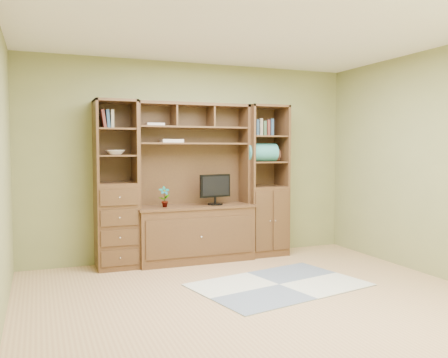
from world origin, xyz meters
name	(u,v)px	position (x,y,z in m)	size (l,w,h in m)	color
room	(259,166)	(0.00, 0.00, 1.30)	(4.60, 4.10, 2.64)	tan
center_hutch	(195,183)	(-0.07, 1.73, 1.02)	(1.54, 0.53, 2.05)	#492E19
left_tower	(116,185)	(-1.07, 1.77, 1.02)	(0.50, 0.45, 2.05)	#492E19
right_tower	(265,181)	(0.95, 1.77, 1.02)	(0.55, 0.45, 2.05)	#492E19
rug	(279,285)	(0.42, 0.36, 0.01)	(1.75, 1.16, 0.01)	#9CA1A2
monitor	(215,184)	(0.19, 1.70, 1.00)	(0.45, 0.20, 0.55)	black
orchid	(164,197)	(-0.49, 1.70, 0.86)	(0.14, 0.09, 0.26)	#B3463C
magazines	(172,141)	(-0.36, 1.82, 1.56)	(0.27, 0.20, 0.04)	beige
bowl	(115,152)	(-1.08, 1.77, 1.42)	(0.23, 0.23, 0.06)	white
blanket_teal	(261,152)	(0.86, 1.73, 1.41)	(0.42, 0.24, 0.24)	teal
blanket_red	(268,155)	(1.04, 1.85, 1.38)	(0.31, 0.17, 0.17)	brown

